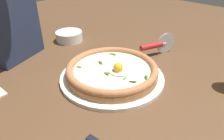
% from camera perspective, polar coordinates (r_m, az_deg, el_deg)
% --- Properties ---
extents(ground_plane, '(2.40, 2.40, 0.03)m').
position_cam_1_polar(ground_plane, '(0.73, 2.20, -2.53)').
color(ground_plane, brown).
rests_on(ground_plane, ground).
extents(pizza_plate, '(0.34, 0.34, 0.01)m').
position_cam_1_polar(pizza_plate, '(0.71, 0.00, -1.82)').
color(pizza_plate, white).
rests_on(pizza_plate, ground).
extents(pizza, '(0.30, 0.30, 0.06)m').
position_cam_1_polar(pizza, '(0.69, 0.02, -0.05)').
color(pizza, '#AE7543').
rests_on(pizza, pizza_plate).
extents(side_bowl, '(0.12, 0.12, 0.04)m').
position_cam_1_polar(side_bowl, '(1.01, -11.45, 8.89)').
color(side_bowl, white).
rests_on(side_bowl, ground).
extents(pizza_cutter, '(0.07, 0.15, 0.09)m').
position_cam_1_polar(pizza_cutter, '(0.86, 11.82, 6.56)').
color(pizza_cutter, silver).
rests_on(pizza_cutter, ground).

